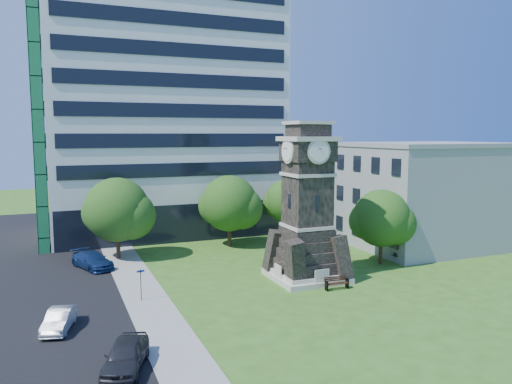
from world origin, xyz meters
name	(u,v)px	position (x,y,z in m)	size (l,w,h in m)	color
ground	(283,290)	(0.00, 0.00, 0.00)	(160.00, 160.00, 0.00)	#335B1A
sidewalk	(139,286)	(-9.50, 5.00, 0.03)	(3.00, 70.00, 0.06)	gray
street	(12,300)	(-18.00, 5.00, 0.01)	(14.00, 80.00, 0.02)	black
clock_tower	(307,212)	(3.00, 2.00, 5.28)	(5.40, 5.40, 12.22)	beige
office_tall	(161,108)	(-3.20, 25.84, 14.22)	(26.20, 15.11, 28.60)	white
office_low	(428,194)	(19.97, 8.00, 5.21)	(15.20, 12.20, 10.40)	gray
car_street_south	(126,355)	(-12.19, -8.20, 0.74)	(1.74, 4.33, 1.47)	#222227
car_street_mid	(59,320)	(-15.07, -1.72, 0.60)	(1.27, 3.65, 1.20)	#A7AAAF
car_street_north	(92,260)	(-12.30, 11.47, 0.70)	(1.96, 4.81, 1.40)	navy
car_east_lot	(414,252)	(14.84, 3.70, 0.66)	(2.19, 4.74, 1.32)	#444449
park_bench	(336,283)	(3.75, -1.25, 0.50)	(1.84, 0.49, 0.95)	black
street_sign	(141,281)	(-9.86, 1.52, 1.38)	(0.53, 0.05, 2.21)	black
tree_nw	(118,212)	(-9.77, 13.95, 4.32)	(6.38, 5.80, 7.40)	#332114
tree_nc	(230,205)	(1.20, 14.86, 4.20)	(6.16, 5.60, 7.18)	#332114
tree_ne	(288,202)	(7.21, 14.01, 4.27)	(4.98, 4.53, 6.72)	#332114
tree_east	(382,220)	(11.16, 3.53, 3.86)	(5.47, 4.97, 6.51)	#332114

